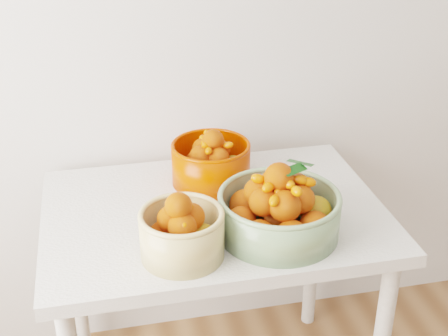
{
  "coord_description": "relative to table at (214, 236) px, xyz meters",
  "views": [
    {
      "loc": [
        -0.68,
        0.05,
        1.7
      ],
      "look_at": [
        -0.35,
        1.53,
        0.92
      ],
      "focal_mm": 50.0,
      "sensor_mm": 36.0,
      "label": 1
    }
  ],
  "objects": [
    {
      "name": "bowl_orange",
      "position": [
        0.02,
        0.17,
        0.17
      ],
      "size": [
        0.31,
        0.31,
        0.18
      ],
      "rotation": [
        0.0,
        0.0,
        0.32
      ],
      "color": "#C72800",
      "rests_on": "table"
    },
    {
      "name": "table",
      "position": [
        0.0,
        0.0,
        0.0
      ],
      "size": [
        1.0,
        0.7,
        0.75
      ],
      "color": "silver",
      "rests_on": "ground"
    },
    {
      "name": "bowl_cream",
      "position": [
        -0.13,
        -0.21,
        0.17
      ],
      "size": [
        0.28,
        0.28,
        0.19
      ],
      "rotation": [
        0.0,
        0.0,
        0.31
      ],
      "color": "tan",
      "rests_on": "table"
    },
    {
      "name": "bowl_green",
      "position": [
        0.15,
        -0.16,
        0.17
      ],
      "size": [
        0.36,
        0.36,
        0.22
      ],
      "rotation": [
        0.0,
        0.0,
        0.07
      ],
      "color": "gray",
      "rests_on": "table"
    }
  ]
}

